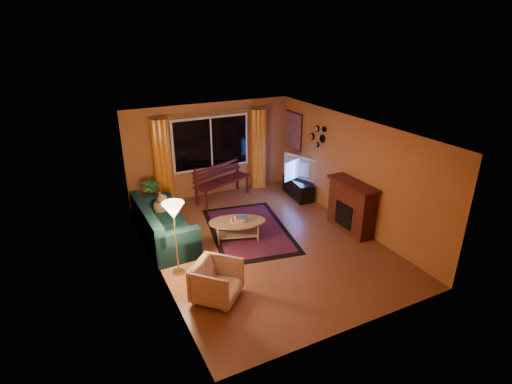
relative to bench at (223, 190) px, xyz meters
name	(u,v)px	position (x,y,z in m)	size (l,w,h in m)	color
floor	(262,242)	(-0.12, -2.53, -0.26)	(4.50, 6.00, 0.02)	brown
ceiling	(263,128)	(-0.12, -2.53, 2.26)	(4.50, 6.00, 0.02)	white
wall_back	(211,150)	(-0.12, 0.48, 1.00)	(4.50, 0.02, 2.50)	#BA7137
wall_left	(152,209)	(-2.38, -2.53, 1.00)	(0.02, 6.00, 2.50)	#BA7137
wall_right	(351,171)	(2.14, -2.53, 1.00)	(0.02, 6.00, 2.50)	#BA7137
window	(211,143)	(-0.12, 0.42, 1.20)	(2.00, 0.02, 1.30)	black
curtain_rod	(210,113)	(-0.12, 0.37, 2.00)	(0.03, 0.03, 3.20)	#BF8C3F
curtain_left	(162,163)	(-1.47, 0.35, 0.87)	(0.36, 0.36, 2.24)	orange
curtain_right	(258,149)	(1.23, 0.35, 0.87)	(0.36, 0.36, 2.24)	orange
bench	(223,190)	(0.00, 0.00, 0.00)	(1.65, 0.48, 0.49)	#3E1212
potted_plant	(151,198)	(-1.93, -0.15, 0.20)	(0.50, 0.50, 0.90)	#235B1E
sofa	(164,223)	(-1.98, -1.56, 0.18)	(0.91, 2.12, 0.86)	black
dog	(160,203)	(-1.93, -1.08, 0.44)	(0.35, 0.48, 0.52)	olive
armchair	(217,280)	(-1.70, -3.90, 0.13)	(0.73, 0.69, 0.75)	beige
floor_lamp	(176,239)	(-2.07, -2.87, 0.48)	(0.24, 0.24, 1.45)	#BF8C3F
rug	(249,230)	(-0.16, -1.94, -0.24)	(1.70, 2.68, 0.02)	maroon
coffee_table	(238,230)	(-0.55, -2.20, -0.02)	(1.22, 1.22, 0.45)	tan
tv_console	(298,188)	(1.88, -0.75, -0.01)	(0.38, 1.15, 0.48)	black
television	(298,168)	(1.88, -0.75, 0.55)	(1.11, 0.15, 0.64)	black
fireplace	(352,208)	(1.93, -2.93, 0.30)	(0.40, 1.20, 1.10)	maroon
mirror_cluster	(317,135)	(2.09, -1.23, 1.55)	(0.06, 0.60, 0.56)	black
painting	(293,131)	(2.10, -0.08, 1.40)	(0.04, 0.76, 0.96)	orange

